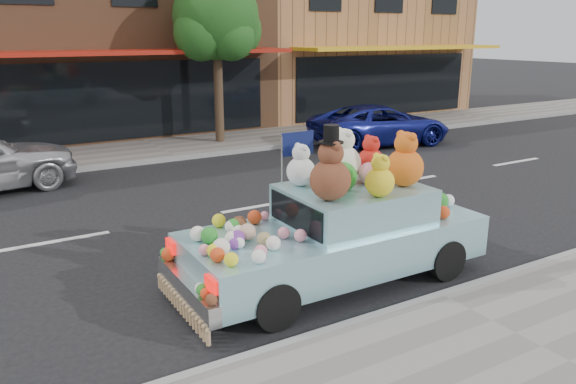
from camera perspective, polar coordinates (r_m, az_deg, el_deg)
ground at (r=11.58m, az=-2.70°, el=-1.43°), size 120.00×120.00×0.00m
near_sidewalk at (r=7.00m, az=24.30°, el=-14.49°), size 60.00×3.00×0.12m
far_sidewalk at (r=17.40m, az=-12.92°, el=4.25°), size 60.00×3.00×0.12m
near_kerb at (r=7.81m, az=15.24°, el=-10.30°), size 60.00×0.12×0.13m
far_kerb at (r=16.01m, az=-11.23°, el=3.38°), size 60.00×0.12×0.13m
storefront_mid at (r=22.35m, az=-18.11°, el=15.63°), size 10.00×9.80×7.30m
storefront_right at (r=26.52m, az=4.26°, el=16.25°), size 10.00×9.80×7.30m
street_tree at (r=17.84m, az=-7.28°, el=16.55°), size 3.00×2.70×5.22m
car_blue at (r=18.18m, az=9.33°, el=6.76°), size 4.80×2.77×1.26m
art_car at (r=7.95m, az=5.12°, el=-3.57°), size 4.50×1.81×2.33m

